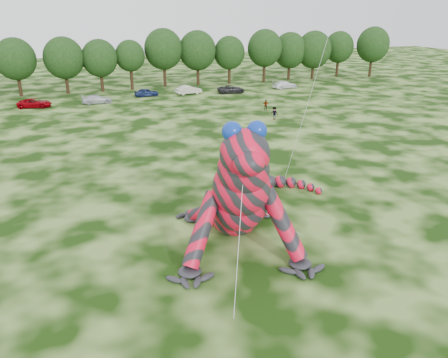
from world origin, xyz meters
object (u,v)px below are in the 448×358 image
tree_13 (265,56)px  car_7 (285,85)px  tree_15 (314,55)px  car_6 (231,89)px  tree_10 (164,58)px  car_5 (189,90)px  spectator_3 (266,105)px  tree_11 (198,58)px  car_3 (97,99)px  tree_17 (372,52)px  tree_6 (17,67)px  inflatable_gecko (233,169)px  car_2 (34,103)px  tree_12 (229,60)px  tree_16 (338,54)px  tree_7 (65,65)px  spectator_2 (274,113)px  spectator_5 (233,139)px  tree_14 (290,56)px  tree_9 (131,65)px  tree_8 (100,66)px

tree_13 → car_7: (0.61, -8.13, -4.39)m
tree_15 → car_6: bearing=-155.3°
tree_10 → car_5: 10.52m
car_5 → spectator_3: spectator_3 is taller
tree_11 → car_3: bearing=-148.7°
tree_17 → car_3: bearing=-169.8°
tree_6 → car_3: bearing=-42.0°
tree_15 → tree_17: tree_17 is taller
inflatable_gecko → car_2: bearing=119.4°
tree_10 → car_7: size_ratio=2.27×
tree_12 → tree_16: (25.44, 1.63, 0.20)m
car_7 → tree_7: bearing=71.8°
spectator_2 → tree_10: bearing=153.1°
inflatable_gecko → car_6: inflatable_gecko is taller
tree_6 → spectator_5: size_ratio=5.11×
inflatable_gecko → spectator_2: size_ratio=9.74×
inflatable_gecko → tree_11: 59.13m
tree_13 → tree_10: bearing=175.8°
tree_6 → car_7: tree_6 is taller
tree_14 → tree_15: (5.01, -0.95, 0.12)m
tree_11 → tree_15: size_ratio=1.05×
tree_11 → tree_12: 6.27m
tree_15 → spectator_2: tree_15 is taller
tree_9 → car_6: tree_9 is taller
tree_13 → tree_17: size_ratio=0.98×
tree_7 → spectator_5: (16.15, -38.96, -3.81)m
inflatable_gecko → tree_8: bearing=105.5°
tree_6 → car_5: (27.10, -7.36, -4.01)m
tree_14 → tree_15: tree_15 is taller
tree_17 → car_7: (-24.20, -7.67, -4.48)m
tree_7 → tree_17: (62.03, -0.14, 0.41)m
tree_10 → spectator_3: size_ratio=6.73×
car_5 → spectator_2: 22.42m
spectator_5 → car_7: bearing=-67.1°
tree_15 → spectator_2: bearing=-127.4°
car_2 → tree_8: bearing=-34.5°
tree_12 → tree_16: 25.49m
tree_8 → spectator_3: (20.92, -23.89, -3.69)m
spectator_5 → tree_6: bearing=-1.0°
tree_17 → car_2: 67.82m
car_5 → car_2: bearing=87.7°
inflatable_gecko → tree_17: 76.53m
car_7 → tree_10: bearing=58.2°
tree_9 → tree_15: bearing=0.7°
tree_9 → spectator_5: size_ratio=4.67×
inflatable_gecko → tree_8: tree_8 is taller
inflatable_gecko → car_6: (17.12, 47.02, -3.51)m
tree_15 → tree_17: size_ratio=0.94×
tree_9 → car_3: tree_9 is taller
tree_14 → spectator_3: 30.87m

